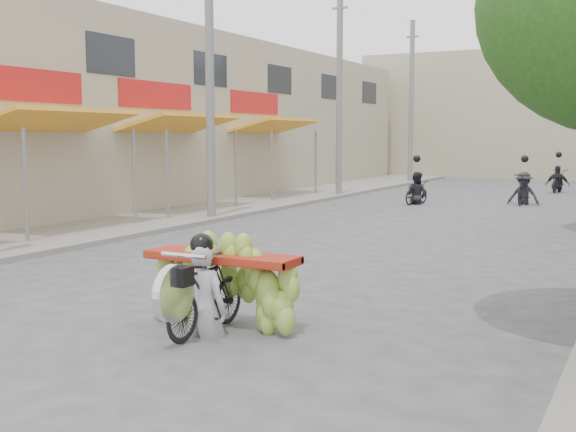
{
  "coord_description": "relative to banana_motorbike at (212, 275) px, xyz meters",
  "views": [
    {
      "loc": [
        5.73,
        -4.88,
        2.37
      ],
      "look_at": [
        0.5,
        5.27,
        1.1
      ],
      "focal_mm": 45.0,
      "sensor_mm": 36.0,
      "label": 1
    }
  ],
  "objects": [
    {
      "name": "ground",
      "position": [
        -0.97,
        -2.35,
        -0.69
      ],
      "size": [
        120.0,
        120.0,
        0.0
      ],
      "primitive_type": "plane",
      "color": "#55545A",
      "rests_on": "ground"
    },
    {
      "name": "sidewalk_left",
      "position": [
        -7.97,
        12.65,
        -0.63
      ],
      "size": [
        4.0,
        60.0,
        0.12
      ],
      "primitive_type": "cube",
      "color": "gray",
      "rests_on": "ground"
    },
    {
      "name": "shophouse_row_left",
      "position": [
        -12.95,
        11.63,
        2.31
      ],
      "size": [
        9.77,
        40.0,
        6.0
      ],
      "color": "tan",
      "rests_on": "ground"
    },
    {
      "name": "far_building",
      "position": [
        -0.97,
        35.65,
        2.81
      ],
      "size": [
        20.0,
        6.0,
        7.0
      ],
      "primitive_type": "cube",
      "color": "tan",
      "rests_on": "ground"
    },
    {
      "name": "utility_pole_mid",
      "position": [
        -6.37,
        9.65,
        3.34
      ],
      "size": [
        0.6,
        0.24,
        8.0
      ],
      "color": "slate",
      "rests_on": "ground"
    },
    {
      "name": "utility_pole_far",
      "position": [
        -6.37,
        18.65,
        3.34
      ],
      "size": [
        0.6,
        0.24,
        8.0
      ],
      "color": "slate",
      "rests_on": "ground"
    },
    {
      "name": "utility_pole_back",
      "position": [
        -6.37,
        27.65,
        3.34
      ],
      "size": [
        0.6,
        0.24,
        8.0
      ],
      "color": "slate",
      "rests_on": "ground"
    },
    {
      "name": "banana_motorbike",
      "position": [
        0.0,
        0.0,
        0.0
      ],
      "size": [
        2.2,
        1.79,
        2.05
      ],
      "color": "black",
      "rests_on": "ground"
    },
    {
      "name": "bg_motorbike_a",
      "position": [
        -2.74,
        17.04,
        0.09
      ],
      "size": [
        0.86,
        1.5,
        1.95
      ],
      "color": "black",
      "rests_on": "ground"
    },
    {
      "name": "bg_motorbike_b",
      "position": [
        0.61,
        18.56,
        0.13
      ],
      "size": [
        1.07,
        1.92,
        1.95
      ],
      "color": "black",
      "rests_on": "ground"
    },
    {
      "name": "bg_motorbike_c",
      "position": [
        0.97,
        24.81,
        0.1
      ],
      "size": [
        1.0,
        1.69,
        1.95
      ],
      "color": "black",
      "rests_on": "ground"
    }
  ]
}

